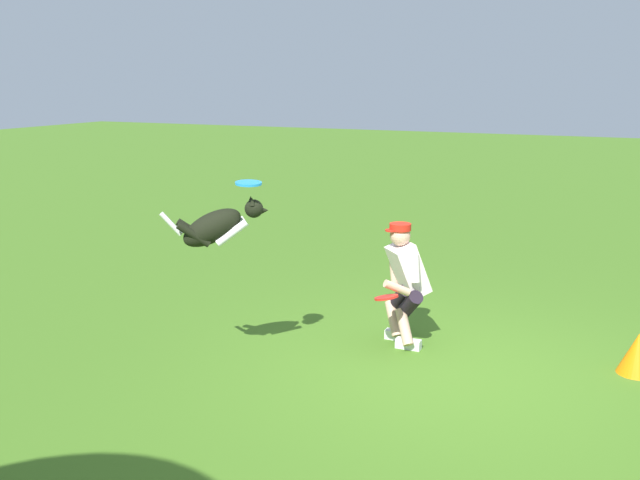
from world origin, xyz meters
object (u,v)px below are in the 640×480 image
Objects in this scene: frisbee_flying at (248,183)px; frisbee_held at (386,297)px; person at (405,280)px; dog at (218,226)px; training_cone at (637,353)px.

frisbee_held is (-1.02, -0.91, -1.20)m from frisbee_flying.
frisbee_held is (0.06, 0.38, -0.09)m from person.
frisbee_flying reaches higher than dog.
frisbee_flying is 3.97m from training_cone.
frisbee_flying reaches higher than frisbee_held.
dog is 2.08× the size of training_cone.
frisbee_held is (-1.28, -1.02, -0.80)m from dog.
dog is at bearing 3.85° from person.
person is 5.38× the size of frisbee_flying.
person is 2.31m from training_cone.
frisbee_held is at bearing 1.75° from dog.
frisbee_flying is 0.60× the size of training_cone.
person is 0.40m from frisbee_held.
frisbee_flying reaches higher than training_cone.
training_cone is (-3.60, -1.58, -1.21)m from dog.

